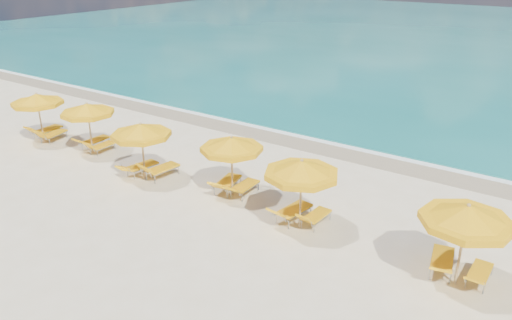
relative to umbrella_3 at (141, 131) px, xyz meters
The scene contains 23 objects.
ground_plane 4.84m from the umbrella_3, ahead, with size 120.00×120.00×0.00m, color beige.
ocean 48.72m from the umbrella_3, 84.91° to the left, with size 120.00×80.00×0.30m, color #126561.
wet_sand_band 9.23m from the umbrella_3, 61.30° to the left, with size 120.00×2.60×0.01m, color tan.
foam_line 9.93m from the umbrella_3, 63.57° to the left, with size 120.00×1.20×0.03m, color white.
whitecap_near 17.69m from the umbrella_3, 95.51° to the left, with size 14.00×0.36×0.05m, color white.
umbrella_1 7.66m from the umbrella_3, behind, with size 2.70×2.70×2.53m.
umbrella_2 4.37m from the umbrella_3, behind, with size 3.08×3.08×2.49m.
umbrella_3 is the anchor object (origin of this frame).
umbrella_4 4.04m from the umbrella_3, 12.77° to the left, with size 2.69×2.69×2.46m.
umbrella_5 7.40m from the umbrella_3, ahead, with size 2.67×2.67×2.59m.
umbrella_6 12.68m from the umbrella_3, ahead, with size 3.05×3.05×2.59m.
lounger_1_left 8.28m from the umbrella_3, behind, with size 0.81×1.96×0.88m.
lounger_1_right 7.51m from the umbrella_3, behind, with size 0.94×1.82×0.87m.
lounger_2_left 5.24m from the umbrella_3, 165.51° to the left, with size 0.64×1.86×0.78m.
lounger_2_right 4.50m from the umbrella_3, 165.83° to the left, with size 0.59×1.58×0.76m.
lounger_3_left 2.01m from the umbrella_3, 150.66° to the left, with size 0.87×1.91×0.66m.
lounger_3_right 2.02m from the umbrella_3, 48.73° to the left, with size 0.84×1.91×0.92m.
lounger_4_left 4.16m from the umbrella_3, 16.74° to the left, with size 0.96×1.97×0.82m.
lounger_4_right 4.86m from the umbrella_3, 15.10° to the left, with size 0.65×1.82×0.74m.
lounger_5_left 7.20m from the umbrella_3, ahead, with size 0.90×1.99×0.84m.
lounger_5_right 8.01m from the umbrella_3, ahead, with size 0.63×1.66×0.77m.
lounger_6_left 12.32m from the umbrella_3, ahead, with size 0.98×2.01×0.80m.
lounger_6_right 13.36m from the umbrella_3, ahead, with size 0.56×1.65×0.68m.
Camera 1 is at (10.41, -13.59, 8.78)m, focal length 35.00 mm.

